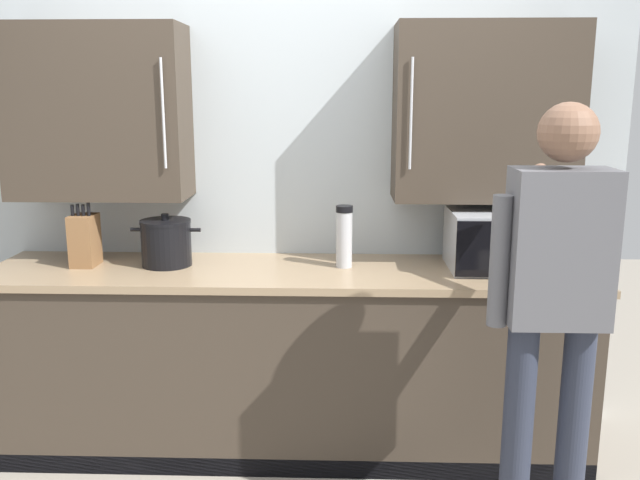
% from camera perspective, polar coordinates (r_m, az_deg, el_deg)
% --- Properties ---
extents(back_wall_tiled, '(3.29, 0.44, 2.86)m').
position_cam_1_polar(back_wall_tiled, '(3.36, -2.38, 8.62)').
color(back_wall_tiled, '#B2BCC1').
rests_on(back_wall_tiled, ground_plane).
extents(counter_unit, '(2.82, 0.64, 0.90)m').
position_cam_1_polar(counter_unit, '(3.31, -2.61, -10.04)').
color(counter_unit, '#3D3328').
rests_on(counter_unit, ground_plane).
extents(microwave_oven, '(0.55, 0.40, 0.27)m').
position_cam_1_polar(microwave_oven, '(3.25, 15.24, -0.02)').
color(microwave_oven, '#B7BABF').
rests_on(microwave_oven, counter_unit).
extents(thermos_flask, '(0.08, 0.08, 0.29)m').
position_cam_1_polar(thermos_flask, '(3.16, 2.06, 0.32)').
color(thermos_flask, '#B7BABF').
rests_on(thermos_flask, counter_unit).
extents(stock_pot, '(0.33, 0.24, 0.25)m').
position_cam_1_polar(stock_pot, '(3.28, -12.87, -0.21)').
color(stock_pot, black).
rests_on(stock_pot, counter_unit).
extents(knife_block, '(0.11, 0.15, 0.32)m').
position_cam_1_polar(knife_block, '(3.38, -19.28, 0.01)').
color(knife_block, brown).
rests_on(knife_block, counter_unit).
extents(person_figure, '(0.44, 0.61, 1.68)m').
position_cam_1_polar(person_figure, '(2.51, 19.18, -4.57)').
color(person_figure, '#282D3D').
rests_on(person_figure, ground_plane).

